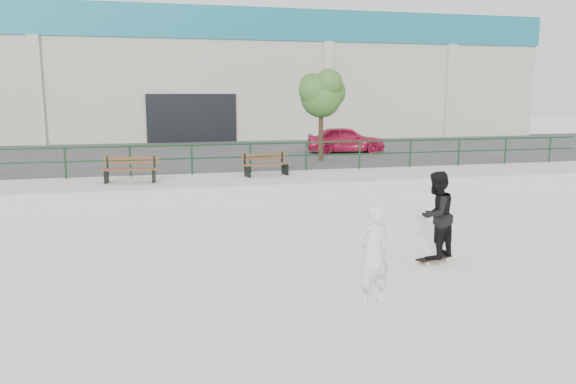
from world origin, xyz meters
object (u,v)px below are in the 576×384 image
object	(u,v)px
skateboard	(434,258)
seated_skater	(373,254)
standing_skater	(436,215)
bench_left	(130,170)
red_car	(346,140)
bench_right	(266,164)
tree	(322,92)

from	to	relation	value
skateboard	seated_skater	world-z (taller)	seated_skater
standing_skater	seated_skater	xyz separation A→B (m)	(-1.99, -1.75, -0.14)
bench_left	red_car	xyz separation A→B (m)	(9.41, 6.77, 0.22)
bench_right	standing_skater	size ratio (longest dim) A/B	1.02
red_car	skateboard	distance (m)	15.57
tree	red_car	xyz separation A→B (m)	(2.03, 2.73, -2.14)
bench_left	skateboard	world-z (taller)	bench_left
bench_right	standing_skater	distance (m)	8.88
seated_skater	red_car	bearing A→B (deg)	-118.73
red_car	standing_skater	bearing A→B (deg)	178.18
tree	seated_skater	size ratio (longest dim) A/B	2.33
skateboard	bench_left	bearing A→B (deg)	107.38
bench_left	tree	xyz separation A→B (m)	(7.38, 4.04, 2.36)
bench_left	standing_skater	xyz separation A→B (m)	(5.83, -8.34, 0.04)
red_car	tree	bearing A→B (deg)	154.88
red_car	seated_skater	bearing A→B (deg)	173.22
red_car	seated_skater	world-z (taller)	red_car
bench_left	tree	bearing A→B (deg)	36.68
bench_right	skateboard	world-z (taller)	bench_right
bench_left	tree	distance (m)	8.74
bench_left	red_car	distance (m)	11.60
bench_left	tree	size ratio (longest dim) A/B	0.48
red_car	seated_skater	xyz separation A→B (m)	(-5.58, -16.87, -0.32)
bench_left	bench_right	xyz separation A→B (m)	(4.33, 0.42, -0.02)
bench_right	standing_skater	xyz separation A→B (m)	(1.49, -8.76, 0.05)
bench_right	red_car	xyz separation A→B (m)	(5.08, 6.36, 0.24)
skateboard	seated_skater	bearing A→B (deg)	-156.20
red_car	skateboard	world-z (taller)	red_car
bench_right	seated_skater	xyz separation A→B (m)	(-0.50, -10.51, -0.09)
standing_skater	skateboard	bearing A→B (deg)	-29.67
standing_skater	seated_skater	bearing A→B (deg)	11.68
bench_right	red_car	bearing A→B (deg)	39.38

